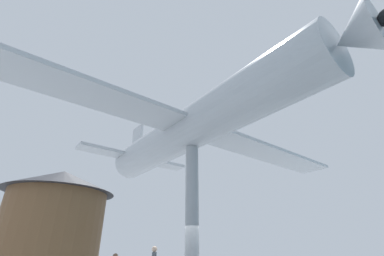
% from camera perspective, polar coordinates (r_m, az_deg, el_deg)
% --- Properties ---
extents(support_pylon_central, '(0.54, 0.54, 5.73)m').
position_cam_1_polar(support_pylon_central, '(10.56, 0.00, -18.97)').
color(support_pylon_central, '#999EA3').
rests_on(support_pylon_central, ground_plane).
extents(suspended_airplane, '(21.19, 14.56, 3.21)m').
position_cam_1_polar(suspended_airplane, '(11.53, 0.53, 0.35)').
color(suspended_airplane, '#B2B7BC').
rests_on(suspended_airplane, support_pylon_central).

